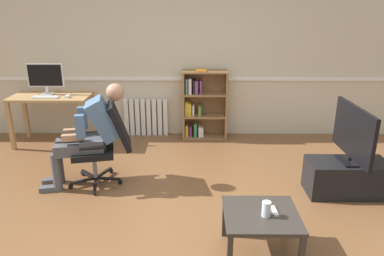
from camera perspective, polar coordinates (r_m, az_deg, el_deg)
name	(u,v)px	position (r m, az deg, el deg)	size (l,w,h in m)	color
ground_plane	(176,223)	(3.76, -2.46, -14.47)	(18.00, 18.00, 0.00)	brown
back_wall	(183,51)	(5.83, -1.37, 11.89)	(12.00, 0.13, 2.70)	beige
computer_desk	(52,103)	(5.87, -20.95, 3.61)	(1.15, 0.59, 0.76)	tan
imac_monitor	(45,77)	(5.89, -21.81, 7.42)	(0.54, 0.14, 0.46)	silver
keyboard	(46,97)	(5.72, -21.77, 4.47)	(0.37, 0.12, 0.02)	silver
computer_mouse	(67,96)	(5.63, -18.76, 4.67)	(0.06, 0.10, 0.03)	white
bookshelf	(201,105)	(5.78, 1.47, 3.58)	(0.69, 0.29, 1.10)	olive
radiator	(146,117)	(5.99, -7.13, 1.67)	(0.70, 0.08, 0.60)	white
office_chair	(105,141)	(4.41, -13.32, -2.02)	(0.77, 0.63, 0.98)	black
person_seated	(90,133)	(4.38, -15.60, -0.68)	(1.03, 0.51, 1.21)	#4C4C51
tv_stand	(347,177)	(4.53, 22.86, -7.08)	(0.88, 0.43, 0.39)	black
tv_screen	(353,133)	(4.34, 23.76, -0.79)	(0.21, 0.92, 0.63)	black
coffee_table	(261,219)	(3.23, 10.67, -13.70)	(0.62, 0.59, 0.40)	#332D28
drinking_glass	(266,209)	(3.13, 11.46, -12.21)	(0.07, 0.07, 0.13)	silver
spare_remote	(275,211)	(3.23, 12.68, -12.44)	(0.04, 0.15, 0.02)	white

